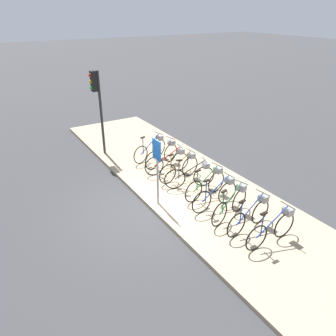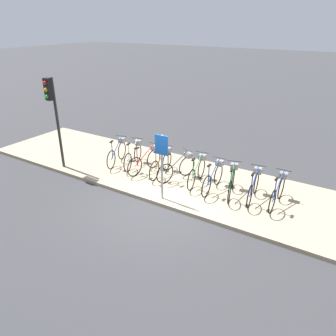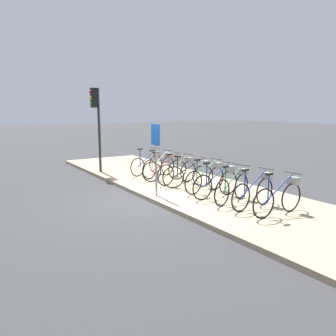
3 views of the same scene
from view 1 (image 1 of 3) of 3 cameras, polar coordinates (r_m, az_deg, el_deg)
ground_plane at (r=10.00m, az=-3.05°, el=-7.34°), size 120.00×120.00×0.00m
sidewalk at (r=10.83m, az=5.63°, el=-4.22°), size 16.78×3.72×0.12m
parked_bicycle_0 at (r=12.83m, az=-2.87°, el=3.47°), size 0.61×1.65×1.04m
parked_bicycle_1 at (r=12.33m, az=-0.82°, el=2.55°), size 0.60×1.65×1.04m
parked_bicycle_2 at (r=11.72m, az=0.24°, el=1.23°), size 0.46×1.69×1.04m
parked_bicycle_3 at (r=11.29m, az=2.31°, el=0.19°), size 0.46×1.70×1.04m
parked_bicycle_4 at (r=10.78m, az=4.22°, el=-1.20°), size 0.69×1.62×1.04m
parked_bicycle_5 at (r=10.33m, az=6.88°, el=-2.62°), size 0.46×1.69×1.04m
parked_bicycle_6 at (r=9.80m, az=8.58°, el=-4.43°), size 0.46×1.70×1.04m
parked_bicycle_7 at (r=9.42m, az=11.03°, el=-6.01°), size 0.60×1.65×1.04m
parked_bicycle_8 at (r=9.06m, az=14.29°, el=-7.79°), size 0.46×1.69×1.04m
parked_bicycle_9 at (r=8.73m, az=17.93°, el=-9.78°), size 0.46×1.70×1.04m
traffic_light at (r=13.00m, az=-12.31°, el=12.21°), size 0.24×0.40×3.31m
sign_post at (r=9.42m, az=-1.91°, el=1.17°), size 0.44×0.07×2.08m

